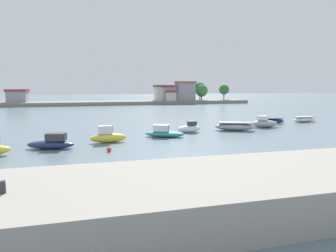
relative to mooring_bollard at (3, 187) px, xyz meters
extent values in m
plane|color=slate|center=(0.29, 6.51, -2.20)|extent=(400.00, 400.00, 0.00)
cube|color=gray|center=(0.29, 0.29, -1.22)|extent=(71.96, 6.97, 1.95)
cylinder|color=#2D2D33|center=(0.00, 0.00, 0.00)|extent=(0.24, 0.24, 0.50)
ellipsoid|color=navy|center=(-0.62, 17.85, -1.79)|extent=(4.82, 2.59, 0.81)
cube|color=#333338|center=(-0.09, 17.73, -1.02)|extent=(1.99, 1.45, 0.73)
cube|color=black|center=(0.78, 17.53, -0.94)|extent=(0.29, 0.96, 0.51)
ellipsoid|color=yellow|center=(5.06, 19.66, -1.70)|extent=(4.01, 1.49, 1.00)
cube|color=silver|center=(4.75, 19.64, -0.76)|extent=(1.53, 0.83, 0.87)
cube|color=black|center=(5.48, 19.70, -0.68)|extent=(0.13, 0.65, 0.61)
ellipsoid|color=teal|center=(11.86, 21.53, -1.84)|extent=(5.08, 3.42, 0.71)
cube|color=silver|center=(11.44, 21.70, -1.09)|extent=(2.10, 1.67, 0.77)
cube|color=black|center=(12.28, 21.36, -1.02)|extent=(0.43, 0.91, 0.54)
ellipsoid|color=white|center=(15.78, 24.04, -1.72)|extent=(3.27, 1.23, 0.95)
cube|color=#333338|center=(16.18, 24.04, -0.97)|extent=(1.15, 0.70, 0.56)
cube|color=black|center=(16.76, 24.04, -0.91)|extent=(0.08, 0.62, 0.39)
ellipsoid|color=#9E9EA3|center=(22.59, 24.22, -1.68)|extent=(5.94, 3.98, 1.04)
cube|color=slate|center=(22.59, 24.22, -1.10)|extent=(4.78, 3.26, 0.11)
ellipsoid|color=#9E9EA3|center=(28.21, 25.79, -1.65)|extent=(4.25, 2.33, 1.10)
cube|color=silver|center=(27.89, 25.85, -0.78)|extent=(1.54, 1.19, 0.64)
cube|color=black|center=(28.57, 25.72, -0.72)|extent=(0.24, 0.85, 0.44)
ellipsoid|color=navy|center=(32.26, 29.49, -1.84)|extent=(3.74, 2.00, 0.71)
cube|color=#161E41|center=(32.26, 29.49, -1.41)|extent=(3.00, 1.64, 0.16)
ellipsoid|color=white|center=(38.65, 29.93, -1.81)|extent=(4.55, 1.55, 0.78)
cube|color=#AFAFAF|center=(38.65, 29.93, -1.33)|extent=(3.65, 1.29, 0.17)
sphere|color=red|center=(4.87, 15.09, -1.98)|extent=(0.44, 0.44, 0.44)
cube|color=gray|center=(0.29, 85.83, -1.63)|extent=(112.95, 10.22, 1.13)
cube|color=#99939E|center=(-18.95, 86.84, 0.59)|extent=(5.58, 5.21, 3.32)
cube|color=brown|center=(-18.95, 86.84, 2.60)|extent=(6.13, 5.73, 0.70)
cube|color=beige|center=(27.70, 87.08, 1.25)|extent=(6.23, 4.99, 4.63)
cube|color=#565156|center=(27.70, 87.08, 3.92)|extent=(6.86, 5.49, 0.70)
cube|color=#99939E|center=(28.85, 85.73, 1.20)|extent=(3.99, 4.34, 4.54)
cube|color=brown|center=(28.85, 85.73, 3.83)|extent=(4.39, 4.77, 0.70)
cube|color=beige|center=(29.24, 84.58, 0.34)|extent=(3.32, 3.27, 2.81)
cube|color=brown|center=(29.24, 84.58, 2.10)|extent=(3.66, 3.60, 0.70)
cube|color=#99939E|center=(35.35, 86.61, 1.89)|extent=(6.29, 4.25, 5.91)
cube|color=#995B42|center=(35.35, 86.61, 5.20)|extent=(6.92, 4.68, 0.70)
cylinder|color=brown|center=(50.54, 87.18, 0.02)|extent=(0.36, 0.36, 2.17)
sphere|color=#2D6B33|center=(50.54, 87.18, 2.59)|extent=(3.71, 3.71, 3.71)
cylinder|color=brown|center=(41.07, 85.47, -0.26)|extent=(0.36, 0.36, 1.62)
sphere|color=#387A3D|center=(41.07, 85.47, 2.29)|extent=(4.35, 4.35, 4.35)
cylinder|color=brown|center=(41.36, 87.82, 0.35)|extent=(0.36, 0.36, 2.83)
sphere|color=#235B2D|center=(41.36, 87.82, 3.28)|extent=(3.79, 3.79, 3.79)
camera|label=1|loc=(3.56, -12.27, 3.95)|focal=31.13mm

